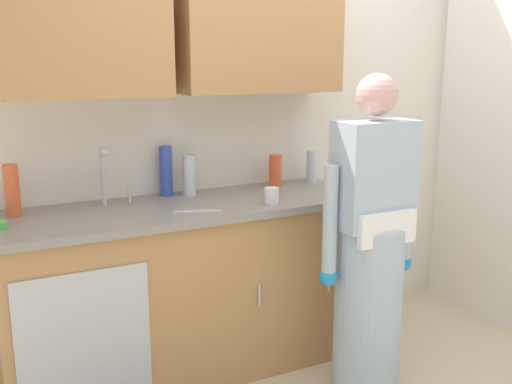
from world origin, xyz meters
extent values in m
cube|color=silver|center=(0.00, 1.05, 1.35)|extent=(4.80, 0.10, 2.70)
cube|color=#B27F4C|center=(-1.04, 0.83, 1.85)|extent=(0.91, 0.34, 0.70)
cube|color=#B27F4C|center=(-0.05, 0.83, 1.85)|extent=(0.91, 0.34, 0.70)
cube|color=silver|center=(1.45, 0.40, 1.05)|extent=(0.04, 1.10, 2.10)
cube|color=#B27F4C|center=(-0.55, 0.70, 0.45)|extent=(1.90, 0.60, 0.90)
cube|color=#B7BABF|center=(-1.15, 0.39, 0.41)|extent=(0.60, 0.01, 0.72)
cylinder|color=silver|center=(-0.27, 0.39, 0.50)|extent=(0.01, 0.01, 0.12)
cylinder|color=silver|center=(0.16, 0.39, 0.50)|extent=(0.01, 0.01, 0.12)
cube|color=gray|center=(-0.55, 0.70, 0.92)|extent=(1.96, 0.66, 0.04)
cube|color=#B7BABF|center=(-0.89, 0.70, 0.92)|extent=(0.50, 0.36, 0.03)
cylinder|color=#B7BABF|center=(-0.93, 0.85, 1.09)|extent=(0.02, 0.02, 0.30)
sphere|color=#B7BABF|center=(-0.93, 0.79, 1.23)|extent=(0.04, 0.04, 0.04)
cylinder|color=#B7BABF|center=(-0.80, 0.85, 0.99)|extent=(0.02, 0.02, 0.10)
cube|color=white|center=(0.20, 0.07, 0.03)|extent=(0.20, 0.26, 0.06)
cylinder|color=#A3B7C6|center=(0.20, 0.09, 0.44)|extent=(0.34, 0.34, 0.88)
cube|color=#A3B7C6|center=(0.20, 0.09, 1.14)|extent=(0.38, 0.22, 0.52)
sphere|color=#D49B92|center=(0.20, 0.09, 1.52)|extent=(0.20, 0.20, 0.20)
cube|color=white|center=(0.20, -0.03, 0.90)|extent=(0.32, 0.04, 0.16)
cylinder|color=#A3B7C6|center=(-0.03, 0.11, 0.93)|extent=(0.07, 0.07, 0.55)
sphere|color=#1E8CCC|center=(-0.03, 0.11, 0.65)|extent=(0.09, 0.09, 0.09)
cylinder|color=#A3B7C6|center=(0.43, 0.11, 0.93)|extent=(0.07, 0.07, 0.55)
sphere|color=#1E8CCC|center=(0.43, 0.11, 0.65)|extent=(0.09, 0.09, 0.09)
cylinder|color=#334CB2|center=(-0.57, 0.94, 1.08)|extent=(0.07, 0.07, 0.27)
cylinder|color=#E05933|center=(-1.37, 0.84, 1.07)|extent=(0.07, 0.07, 0.25)
cylinder|color=silver|center=(-0.45, 0.88, 1.05)|extent=(0.07, 0.07, 0.23)
cylinder|color=#E05933|center=(0.09, 0.88, 1.03)|extent=(0.07, 0.07, 0.19)
cylinder|color=silver|center=(0.34, 0.87, 1.04)|extent=(0.07, 0.07, 0.20)
cylinder|color=white|center=(-0.13, 0.51, 0.98)|extent=(0.08, 0.08, 0.08)
cube|color=silver|center=(-0.55, 0.52, 0.94)|extent=(0.23, 0.10, 0.01)
camera|label=1|loc=(-1.57, -2.17, 1.69)|focal=41.75mm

